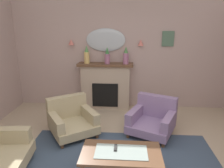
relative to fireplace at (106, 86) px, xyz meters
name	(u,v)px	position (x,y,z in m)	size (l,w,h in m)	color
wall_back	(123,49)	(0.42, 0.22, 0.92)	(6.46, 0.10, 2.98)	#B29993
fireplace	(106,86)	(0.00, 0.00, 0.00)	(1.36, 0.36, 1.16)	tan
mantel_vase_left	(87,55)	(-0.45, -0.03, 0.78)	(0.13, 0.13, 0.44)	tan
mantel_vase_right	(107,56)	(0.05, -0.03, 0.77)	(0.13, 0.13, 0.40)	#9E6084
mantel_vase_centre	(126,56)	(0.50, -0.03, 0.77)	(0.13, 0.13, 0.42)	#9E6084
wall_mirror	(106,40)	(0.00, 0.14, 1.14)	(0.96, 0.06, 0.56)	#B2BCC6
wall_sconce_left	(71,42)	(-0.85, 0.09, 1.09)	(0.14, 0.14, 0.14)	#D17066
wall_sconce_right	(141,43)	(0.85, 0.09, 1.09)	(0.14, 0.14, 0.14)	#D17066
framed_picture	(168,39)	(1.50, 0.15, 1.18)	(0.28, 0.03, 0.36)	#4C6B56
coffee_table	(121,155)	(0.47, -2.60, -0.19)	(1.10, 0.60, 0.45)	brown
tv_remote	(115,148)	(0.39, -2.53, -0.12)	(0.04, 0.16, 0.02)	black
armchair_near_fireplace	(71,119)	(-0.54, -1.37, -0.27)	(1.12, 1.13, 0.71)	tan
armchair_in_corner	(153,118)	(1.06, -1.23, -0.27)	(1.06, 1.08, 0.71)	gray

